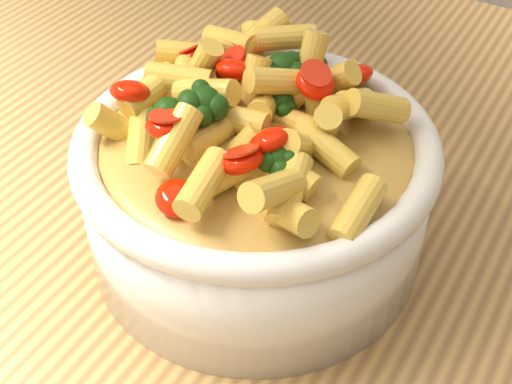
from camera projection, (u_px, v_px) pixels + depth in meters
The scene contains 3 objects.
table at pixel (311, 276), 0.65m from camera, with size 1.20×0.80×0.90m.
serving_bowl at pixel (256, 191), 0.50m from camera, with size 0.25×0.25×0.11m.
pasta_salad at pixel (256, 113), 0.46m from camera, with size 0.20×0.20×0.04m.
Camera 1 is at (0.18, -0.40, 1.28)m, focal length 50.00 mm.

